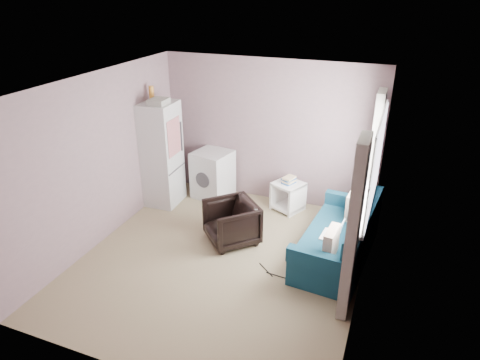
% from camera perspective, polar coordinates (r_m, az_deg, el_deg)
% --- Properties ---
extents(room, '(3.84, 4.24, 2.54)m').
position_cam_1_polar(room, '(5.58, -2.50, 0.00)').
color(room, '#968562').
rests_on(room, ground).
extents(armchair, '(0.96, 0.96, 0.72)m').
position_cam_1_polar(armchair, '(6.42, -1.15, -5.43)').
color(armchair, black).
rests_on(armchair, ground).
extents(fridge, '(0.66, 0.65, 2.07)m').
position_cam_1_polar(fridge, '(7.48, -10.67, 3.50)').
color(fridge, silver).
rests_on(fridge, ground).
extents(washing_machine, '(0.71, 0.71, 0.86)m').
position_cam_1_polar(washing_machine, '(7.75, -3.66, 0.89)').
color(washing_machine, silver).
rests_on(washing_machine, ground).
extents(side_table, '(0.60, 0.60, 0.62)m').
position_cam_1_polar(side_table, '(7.38, 6.44, -1.88)').
color(side_table, white).
rests_on(side_table, ground).
extents(sofa, '(1.01, 1.94, 0.83)m').
position_cam_1_polar(sofa, '(6.22, 13.31, -7.85)').
color(sofa, navy).
rests_on(sofa, ground).
extents(window_dressing, '(0.17, 2.62, 2.18)m').
position_cam_1_polar(window_dressing, '(5.88, 16.34, -1.27)').
color(window_dressing, white).
rests_on(window_dressing, ground).
extents(floor_cables, '(0.49, 0.23, 0.01)m').
position_cam_1_polar(floor_cables, '(5.96, 4.25, -12.22)').
color(floor_cables, black).
rests_on(floor_cables, ground).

